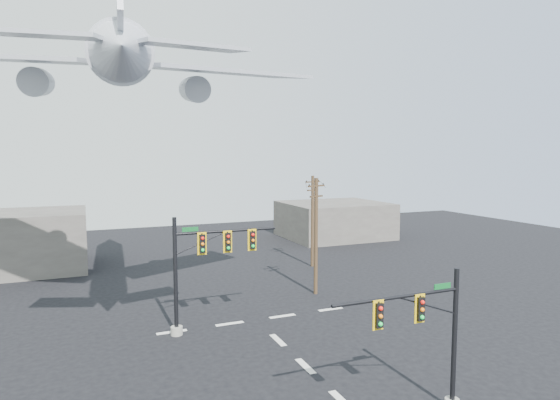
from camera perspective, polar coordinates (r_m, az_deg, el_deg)
name	(u,v)px	position (r m, az deg, el deg)	size (l,w,h in m)	color
lane_markings	(295,357)	(28.77, 1.90, -18.54)	(14.00, 21.20, 0.01)	silver
signal_mast_near	(431,339)	(22.66, 17.91, -15.82)	(6.74, 0.73, 6.64)	gray
signal_mast_far	(202,267)	(31.53, -9.47, -8.05)	(7.33, 0.85, 7.77)	gray
utility_pole_a	(316,234)	(39.48, 4.41, -4.14)	(1.88, 0.84, 9.84)	#4C3820
utility_pole_b	(312,219)	(49.27, 3.98, -2.36)	(1.90, 0.67, 9.62)	#4C3820
power_lines	(314,184)	(43.96, 4.21, 1.93)	(5.95, 8.98, 0.03)	black
airliner	(119,63)	(33.86, -19.04, 15.55)	(27.38, 28.82, 7.58)	#AEB3BB
building_right	(334,220)	(67.83, 6.61, -2.41)	(14.00, 12.00, 5.00)	#645F58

